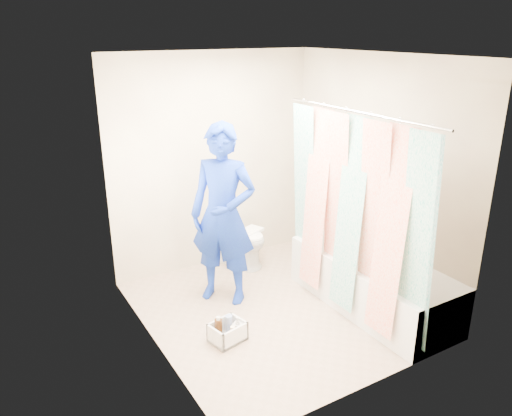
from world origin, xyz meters
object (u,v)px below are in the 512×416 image
bathtub (372,282)px  toilet (239,236)px  plumber (223,215)px  cleaning_caddy (228,332)px

bathtub → toilet: size_ratio=2.47×
toilet → plumber: bearing=-151.5°
bathtub → toilet: bearing=113.7°
toilet → cleaning_caddy: 1.56m
bathtub → toilet: 1.65m
bathtub → plumber: 1.60m
plumber → cleaning_caddy: bearing=-68.2°
plumber → bathtub: bearing=9.4°
bathtub → plumber: bearing=142.4°
cleaning_caddy → plumber: bearing=52.3°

